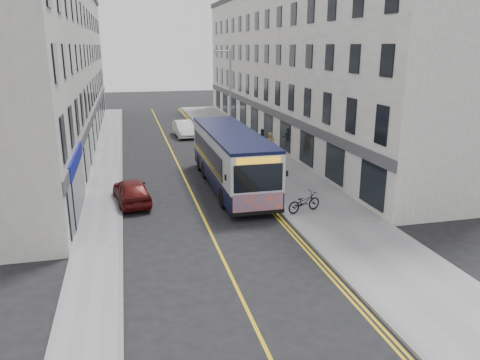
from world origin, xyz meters
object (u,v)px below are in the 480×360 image
streetlamp (229,100)px  pedestrian_near (271,145)px  bicycle (304,202)px  pedestrian_far (263,139)px  car_white (184,129)px  car_maroon (132,191)px  city_bus (231,157)px

streetlamp → pedestrian_near: streetlamp is taller
bicycle → pedestrian_far: 15.33m
car_white → car_maroon: car_white is taller
city_bus → car_white: size_ratio=2.64×
bicycle → car_maroon: 9.27m
pedestrian_near → car_white: 11.94m
streetlamp → car_white: size_ratio=1.78×
streetlamp → pedestrian_far: streetlamp is taller
city_bus → pedestrian_near: city_bus is taller
streetlamp → car_white: 10.18m
streetlamp → car_maroon: size_ratio=1.92×
pedestrian_near → city_bus: bearing=-138.4°
city_bus → pedestrian_far: city_bus is taller
streetlamp → bicycle: (0.90, -13.35, -3.75)m
bicycle → streetlamp: bearing=-13.3°
pedestrian_far → pedestrian_near: bearing=-107.8°
pedestrian_near → car_maroon: 13.13m
car_white → car_maroon: (-5.20, -18.79, -0.03)m
bicycle → car_white: (-3.27, 22.56, 0.11)m
city_bus → car_maroon: size_ratio=2.85×
pedestrian_near → streetlamp: bearing=137.9°
streetlamp → pedestrian_far: (3.18, 1.80, -3.46)m
city_bus → car_white: (-0.70, 17.12, -1.15)m
pedestrian_near → car_white: size_ratio=0.43×
streetlamp → city_bus: bearing=-101.9°
streetlamp → pedestrian_near: (2.81, -1.55, -3.30)m
pedestrian_near → car_maroon: pedestrian_near is taller
bicycle → pedestrian_far: pedestrian_far is taller
bicycle → pedestrian_far: size_ratio=1.21×
pedestrian_far → car_maroon: 15.66m
bicycle → pedestrian_near: bearing=-26.4°
pedestrian_far → car_maroon: size_ratio=0.39×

